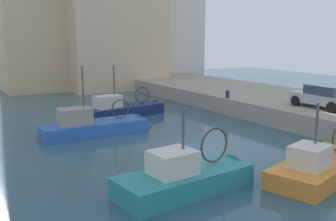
{
  "coord_description": "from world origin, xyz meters",
  "views": [
    {
      "loc": [
        -10.47,
        -15.68,
        5.5
      ],
      "look_at": [
        1.12,
        3.94,
        1.2
      ],
      "focal_mm": 41.36,
      "sensor_mm": 36.0,
      "label": 1
    }
  ],
  "objects_px": {
    "parked_car_silver": "(323,96)",
    "fishing_boat_teal": "(192,186)",
    "fishing_boat_orange": "(324,172)",
    "fishing_boat_blue": "(100,131)",
    "fishing_boat_navy": "(126,114)",
    "mooring_bollard_north": "(228,94)"
  },
  "relations": [
    {
      "from": "fishing_boat_teal",
      "to": "fishing_boat_blue",
      "type": "relative_size",
      "value": 0.88
    },
    {
      "from": "fishing_boat_orange",
      "to": "fishing_boat_blue",
      "type": "relative_size",
      "value": 0.98
    },
    {
      "from": "parked_car_silver",
      "to": "fishing_boat_blue",
      "type": "bearing_deg",
      "value": 156.32
    },
    {
      "from": "fishing_boat_blue",
      "to": "fishing_boat_navy",
      "type": "bearing_deg",
      "value": 48.6
    },
    {
      "from": "fishing_boat_teal",
      "to": "mooring_bollard_north",
      "type": "xyz_separation_m",
      "value": [
        10.2,
        10.51,
        1.35
      ]
    },
    {
      "from": "mooring_bollard_north",
      "to": "parked_car_silver",
      "type": "bearing_deg",
      "value": -68.29
    },
    {
      "from": "fishing_boat_orange",
      "to": "fishing_boat_navy",
      "type": "relative_size",
      "value": 0.94
    },
    {
      "from": "fishing_boat_teal",
      "to": "fishing_boat_blue",
      "type": "distance_m",
      "value": 9.8
    },
    {
      "from": "fishing_boat_teal",
      "to": "mooring_bollard_north",
      "type": "relative_size",
      "value": 11.06
    },
    {
      "from": "fishing_boat_orange",
      "to": "fishing_boat_teal",
      "type": "distance_m",
      "value": 5.71
    },
    {
      "from": "fishing_boat_orange",
      "to": "fishing_boat_teal",
      "type": "height_order",
      "value": "fishing_boat_teal"
    },
    {
      "from": "fishing_boat_orange",
      "to": "fishing_boat_blue",
      "type": "bearing_deg",
      "value": 115.75
    },
    {
      "from": "fishing_boat_navy",
      "to": "mooring_bollard_north",
      "type": "xyz_separation_m",
      "value": [
        6.61,
        -3.24,
        1.35
      ]
    },
    {
      "from": "fishing_boat_teal",
      "to": "fishing_boat_orange",
      "type": "bearing_deg",
      "value": -14.58
    },
    {
      "from": "fishing_boat_teal",
      "to": "fishing_boat_blue",
      "type": "bearing_deg",
      "value": 89.38
    },
    {
      "from": "fishing_boat_navy",
      "to": "fishing_boat_blue",
      "type": "xyz_separation_m",
      "value": [
        -3.48,
        -3.95,
        0.01
      ]
    },
    {
      "from": "parked_car_silver",
      "to": "fishing_boat_teal",
      "type": "bearing_deg",
      "value": -161.29
    },
    {
      "from": "fishing_boat_teal",
      "to": "mooring_bollard_north",
      "type": "distance_m",
      "value": 14.71
    },
    {
      "from": "fishing_boat_orange",
      "to": "fishing_boat_blue",
      "type": "height_order",
      "value": "fishing_boat_blue"
    },
    {
      "from": "fishing_boat_blue",
      "to": "fishing_boat_orange",
      "type": "bearing_deg",
      "value": -64.25
    },
    {
      "from": "fishing_boat_navy",
      "to": "parked_car_silver",
      "type": "relative_size",
      "value": 1.75
    },
    {
      "from": "fishing_boat_navy",
      "to": "fishing_boat_teal",
      "type": "bearing_deg",
      "value": -104.63
    }
  ]
}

